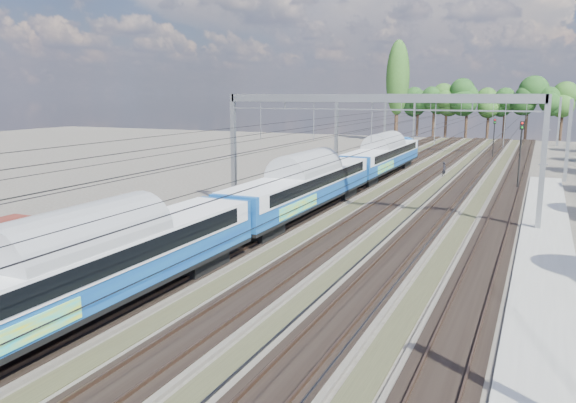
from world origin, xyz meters
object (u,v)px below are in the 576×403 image
at_px(emu_train, 303,180).
at_px(signal_near, 494,134).
at_px(worker, 444,169).
at_px(signal_far, 520,146).

bearing_deg(emu_train, signal_near, 77.88).
xyz_separation_m(emu_train, signal_near, (9.70, 45.18, 0.80)).
relative_size(emu_train, worker, 41.98).
distance_m(emu_train, worker, 26.43).
height_order(emu_train, worker, emu_train).
bearing_deg(emu_train, worker, 76.40).
bearing_deg(signal_near, worker, -105.67).
bearing_deg(signal_far, signal_near, 92.52).
bearing_deg(worker, emu_train, -173.90).
bearing_deg(signal_near, emu_train, -107.64).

